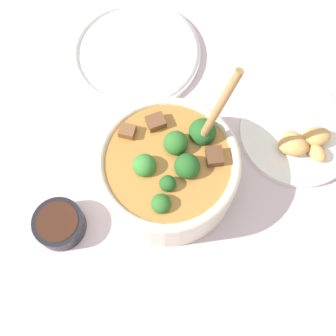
# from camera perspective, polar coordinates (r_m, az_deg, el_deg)

# --- Properties ---
(ground_plane) EXTENTS (4.00, 4.00, 0.00)m
(ground_plane) POSITION_cam_1_polar(r_m,az_deg,el_deg) (0.74, 0.00, -1.91)
(ground_plane) COLOR silver
(stew_bowl) EXTENTS (0.23, 0.23, 0.25)m
(stew_bowl) POSITION_cam_1_polar(r_m,az_deg,el_deg) (0.68, 0.08, -0.13)
(stew_bowl) COLOR beige
(stew_bowl) RESTS_ON ground_plane
(condiment_bowl) EXTENTS (0.08, 0.08, 0.04)m
(condiment_bowl) POSITION_cam_1_polar(r_m,az_deg,el_deg) (0.71, -14.52, -7.34)
(condiment_bowl) COLOR black
(condiment_bowl) RESTS_ON ground_plane
(empty_plate) EXTENTS (0.26, 0.26, 0.02)m
(empty_plate) POSITION_cam_1_polar(r_m,az_deg,el_deg) (0.86, -4.47, 15.30)
(empty_plate) COLOR white
(empty_plate) RESTS_ON ground_plane
(food_plate) EXTENTS (0.21, 0.21, 0.05)m
(food_plate) POSITION_cam_1_polar(r_m,az_deg,el_deg) (0.79, 17.32, 4.24)
(food_plate) COLOR white
(food_plate) RESTS_ON ground_plane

